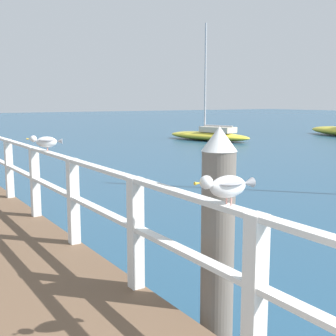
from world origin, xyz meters
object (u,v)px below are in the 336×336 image
object	(u,v)px
boat_1	(209,135)
dock_piling_near	(218,245)
seagull_foreground	(227,185)
seagull_background	(46,141)

from	to	relation	value
boat_1	dock_piling_near	bearing A→B (deg)	-143.23
dock_piling_near	seagull_foreground	distance (m)	0.94
seagull_background	boat_1	size ratio (longest dim) A/B	0.07
seagull_background	dock_piling_near	bearing A→B (deg)	-145.17
dock_piling_near	seagull_background	distance (m)	3.33
dock_piling_near	seagull_foreground	bearing A→B (deg)	-124.59
seagull_foreground	boat_1	distance (m)	21.91
seagull_foreground	seagull_background	distance (m)	3.81
seagull_foreground	seagull_background	bearing A→B (deg)	2.96
seagull_foreground	dock_piling_near	bearing A→B (deg)	-31.62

